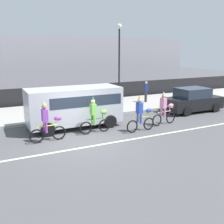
{
  "coord_description": "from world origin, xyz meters",
  "views": [
    {
      "loc": [
        -3.99,
        -10.69,
        4.17
      ],
      "look_at": [
        1.88,
        1.2,
        1.0
      ],
      "focal_mm": 42.0,
      "sensor_mm": 36.0,
      "label": 1
    }
  ],
  "objects_px": {
    "parade_cyclist_purple": "(48,124)",
    "street_lamp_post": "(119,52)",
    "parade_cyclist_lime": "(95,117)",
    "parked_car_black": "(193,100)",
    "parade_cyclist_cobalt": "(141,116)",
    "pedestrian_onlooker": "(146,91)",
    "parade_cyclist_pink": "(164,110)",
    "parked_van_silver": "(75,104)"
  },
  "relations": [
    {
      "from": "parade_cyclist_purple",
      "to": "street_lamp_post",
      "type": "height_order",
      "value": "street_lamp_post"
    },
    {
      "from": "parade_cyclist_lime",
      "to": "street_lamp_post",
      "type": "relative_size",
      "value": 0.33
    },
    {
      "from": "parked_car_black",
      "to": "street_lamp_post",
      "type": "bearing_deg",
      "value": 128.12
    },
    {
      "from": "parade_cyclist_purple",
      "to": "parade_cyclist_cobalt",
      "type": "height_order",
      "value": "same"
    },
    {
      "from": "parked_car_black",
      "to": "pedestrian_onlooker",
      "type": "xyz_separation_m",
      "value": [
        -1.43,
        3.63,
        0.23
      ]
    },
    {
      "from": "parade_cyclist_purple",
      "to": "parade_cyclist_cobalt",
      "type": "relative_size",
      "value": 1.0
    },
    {
      "from": "parade_cyclist_pink",
      "to": "street_lamp_post",
      "type": "relative_size",
      "value": 0.33
    },
    {
      "from": "parade_cyclist_purple",
      "to": "parade_cyclist_pink",
      "type": "xyz_separation_m",
      "value": [
        6.55,
        -0.1,
        0.0
      ]
    },
    {
      "from": "parade_cyclist_pink",
      "to": "pedestrian_onlooker",
      "type": "height_order",
      "value": "parade_cyclist_pink"
    },
    {
      "from": "parade_cyclist_lime",
      "to": "parked_car_black",
      "type": "distance_m",
      "value": 7.99
    },
    {
      "from": "parked_car_black",
      "to": "pedestrian_onlooker",
      "type": "bearing_deg",
      "value": 111.57
    },
    {
      "from": "parade_cyclist_cobalt",
      "to": "pedestrian_onlooker",
      "type": "distance_m",
      "value": 7.22
    },
    {
      "from": "parade_cyclist_lime",
      "to": "pedestrian_onlooker",
      "type": "height_order",
      "value": "parade_cyclist_lime"
    },
    {
      "from": "parked_van_silver",
      "to": "parade_cyclist_pink",
      "type": "bearing_deg",
      "value": -21.42
    },
    {
      "from": "parade_cyclist_pink",
      "to": "parked_car_black",
      "type": "xyz_separation_m",
      "value": [
        3.76,
        1.78,
        -0.06
      ]
    },
    {
      "from": "parked_van_silver",
      "to": "street_lamp_post",
      "type": "distance_m",
      "value": 7.12
    },
    {
      "from": "street_lamp_post",
      "to": "pedestrian_onlooker",
      "type": "height_order",
      "value": "street_lamp_post"
    },
    {
      "from": "parade_cyclist_pink",
      "to": "parked_van_silver",
      "type": "distance_m",
      "value": 4.99
    },
    {
      "from": "parade_cyclist_cobalt",
      "to": "street_lamp_post",
      "type": "bearing_deg",
      "value": 71.71
    },
    {
      "from": "parade_cyclist_cobalt",
      "to": "parked_van_silver",
      "type": "distance_m",
      "value": 3.63
    },
    {
      "from": "parade_cyclist_purple",
      "to": "parade_cyclist_lime",
      "type": "height_order",
      "value": "same"
    },
    {
      "from": "parade_cyclist_purple",
      "to": "parade_cyclist_pink",
      "type": "bearing_deg",
      "value": -0.86
    },
    {
      "from": "parade_cyclist_pink",
      "to": "pedestrian_onlooker",
      "type": "bearing_deg",
      "value": 66.76
    },
    {
      "from": "street_lamp_post",
      "to": "parade_cyclist_cobalt",
      "type": "bearing_deg",
      "value": -108.29
    },
    {
      "from": "parked_van_silver",
      "to": "street_lamp_post",
      "type": "relative_size",
      "value": 0.85
    },
    {
      "from": "parade_cyclist_purple",
      "to": "parade_cyclist_lime",
      "type": "distance_m",
      "value": 2.46
    },
    {
      "from": "parade_cyclist_lime",
      "to": "parade_cyclist_cobalt",
      "type": "height_order",
      "value": "same"
    },
    {
      "from": "parade_cyclist_pink",
      "to": "parked_van_silver",
      "type": "height_order",
      "value": "parked_van_silver"
    },
    {
      "from": "parade_cyclist_cobalt",
      "to": "parade_cyclist_purple",
      "type": "bearing_deg",
      "value": 173.07
    },
    {
      "from": "parked_car_black",
      "to": "parade_cyclist_lime",
      "type": "bearing_deg",
      "value": -169.31
    },
    {
      "from": "parade_cyclist_cobalt",
      "to": "parade_cyclist_pink",
      "type": "height_order",
      "value": "same"
    },
    {
      "from": "parked_van_silver",
      "to": "pedestrian_onlooker",
      "type": "xyz_separation_m",
      "value": [
        6.96,
        3.59,
        -0.27
      ]
    },
    {
      "from": "parade_cyclist_lime",
      "to": "pedestrian_onlooker",
      "type": "xyz_separation_m",
      "value": [
        6.42,
        5.11,
        0.17
      ]
    },
    {
      "from": "parade_cyclist_lime",
      "to": "street_lamp_post",
      "type": "height_order",
      "value": "street_lamp_post"
    },
    {
      "from": "parade_cyclist_purple",
      "to": "parade_cyclist_lime",
      "type": "bearing_deg",
      "value": 4.73
    },
    {
      "from": "parade_cyclist_purple",
      "to": "parade_cyclist_pink",
      "type": "height_order",
      "value": "same"
    },
    {
      "from": "parade_cyclist_cobalt",
      "to": "parked_car_black",
      "type": "height_order",
      "value": "parade_cyclist_cobalt"
    },
    {
      "from": "parade_cyclist_pink",
      "to": "parked_van_silver",
      "type": "relative_size",
      "value": 0.38
    },
    {
      "from": "parked_van_silver",
      "to": "parked_car_black",
      "type": "distance_m",
      "value": 8.4
    },
    {
      "from": "parked_van_silver",
      "to": "parade_cyclist_lime",
      "type": "bearing_deg",
      "value": -70.41
    },
    {
      "from": "parade_cyclist_purple",
      "to": "parked_van_silver",
      "type": "distance_m",
      "value": 2.61
    },
    {
      "from": "street_lamp_post",
      "to": "parked_car_black",
      "type": "bearing_deg",
      "value": -51.88
    }
  ]
}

